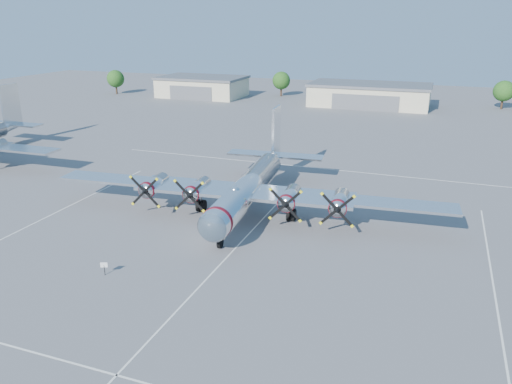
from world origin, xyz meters
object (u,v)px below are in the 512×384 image
(main_bomber_b29, at_px, (250,210))
(hangar_center, at_px, (369,95))
(hangar_west, at_px, (202,86))
(info_placard, at_px, (104,266))
(tree_east, at_px, (504,91))
(tree_west, at_px, (281,81))
(tree_far_west, at_px, (116,79))

(main_bomber_b29, bearing_deg, hangar_center, 83.39)
(hangar_west, bearing_deg, info_placard, -68.61)
(hangar_center, bearing_deg, tree_east, 11.38)
(hangar_west, distance_m, hangar_center, 45.00)
(hangar_west, relative_size, info_placard, 19.62)
(hangar_west, xyz_separation_m, tree_west, (20.00, 8.04, 1.51))
(tree_west, relative_size, info_placard, 5.76)
(hangar_center, height_order, tree_west, tree_west)
(hangar_west, bearing_deg, tree_east, 4.60)
(tree_west, relative_size, main_bomber_b29, 0.15)
(hangar_west, distance_m, info_placard, 100.79)
(hangar_west, height_order, main_bomber_b29, hangar_west)
(main_bomber_b29, height_order, info_placard, main_bomber_b29)
(hangar_west, distance_m, main_bomber_b29, 86.99)
(hangar_west, height_order, tree_far_west, tree_far_west)
(tree_east, bearing_deg, main_bomber_b29, -111.52)
(tree_east, bearing_deg, hangar_west, -175.40)
(tree_west, distance_m, main_bomber_b29, 86.88)
(hangar_west, distance_m, tree_west, 21.61)
(hangar_west, bearing_deg, tree_far_west, -170.99)
(tree_west, xyz_separation_m, main_bomber_b29, (22.77, -83.74, -4.22))
(hangar_center, bearing_deg, tree_west, 162.18)
(hangar_center, height_order, main_bomber_b29, hangar_center)
(hangar_west, relative_size, tree_far_west, 3.40)
(tree_far_west, bearing_deg, info_placard, -55.50)
(main_bomber_b29, relative_size, info_placard, 37.28)
(tree_far_west, relative_size, tree_east, 1.00)
(info_placard, bearing_deg, tree_west, 78.44)
(main_bomber_b29, distance_m, info_placard, 19.11)
(tree_far_west, height_order, main_bomber_b29, tree_far_west)
(tree_east, height_order, main_bomber_b29, tree_east)
(tree_west, distance_m, info_placard, 103.29)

